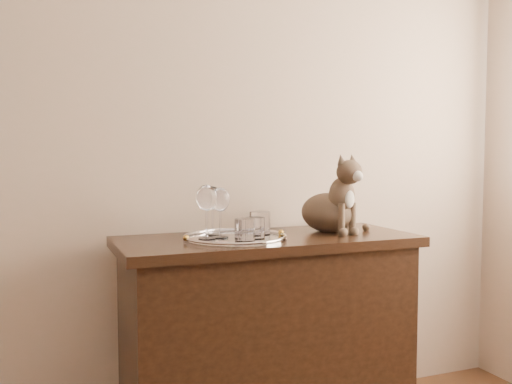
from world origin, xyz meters
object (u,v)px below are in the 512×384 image
wine_glass_d (220,213)px  tumbler_a (255,228)px  tumbler_c (260,223)px  sideboard (267,340)px  wine_glass_a (213,211)px  wine_glass_c (207,212)px  tray (235,239)px  cat (329,193)px  tumbler_b (245,230)px

wine_glass_d → tumbler_a: wine_glass_d is taller
tumbler_a → tumbler_c: (0.06, 0.09, 0.01)m
sideboard → tumbler_c: (-0.03, 0.00, 0.48)m
wine_glass_a → tumbler_a: wine_glass_a is taller
tumbler_c → wine_glass_d: bearing=-173.6°
wine_glass_d → tumbler_a: 0.15m
wine_glass_c → tumbler_c: (0.23, 0.04, -0.06)m
tray → cat: 0.48m
wine_glass_d → tumbler_b: bearing=-64.7°
tray → wine_glass_d: wine_glass_d is taller
tumbler_b → wine_glass_d: bearing=115.3°
tumbler_c → cat: cat is taller
tumbler_a → tumbler_c: tumbler_c is taller
tumbler_b → cat: size_ratio=0.26×
sideboard → wine_glass_a: (-0.21, 0.06, 0.53)m
tray → tumbler_c: bearing=16.5°
wine_glass_c → tumbler_a: (0.17, -0.06, -0.06)m
tray → wine_glass_c: wine_glass_c is taller
tray → wine_glass_c: bearing=-179.3°
sideboard → cat: size_ratio=3.63×
tumbler_a → cat: (0.39, 0.13, 0.12)m
wine_glass_a → tumbler_b: (0.06, -0.19, -0.06)m
wine_glass_a → tumbler_b: size_ratio=2.29×
tray → cat: bearing=8.5°
wine_glass_a → wine_glass_d: size_ratio=1.00×
sideboard → wine_glass_c: wine_glass_c is taller
tumbler_a → tumbler_c: size_ratio=0.89×
tray → tumbler_b: size_ratio=4.68×
tumbler_a → tumbler_b: size_ratio=0.97×
wine_glass_a → cat: size_ratio=0.59×
wine_glass_d → tray: bearing=-15.5°
wine_glass_c → tumbler_a: wine_glass_c is taller
tray → cat: (0.45, 0.07, 0.16)m
wine_glass_d → wine_glass_a: bearing=95.2°
tumbler_b → cat: (0.44, 0.17, 0.11)m
sideboard → tray: (-0.15, -0.03, 0.43)m
wine_glass_c → tumbler_b: (0.12, -0.10, -0.06)m
sideboard → wine_glass_c: (-0.26, -0.03, 0.54)m
tray → cat: size_ratio=1.21×
sideboard → tumbler_a: 0.49m
wine_glass_c → wine_glass_a: bearing=60.1°
tray → wine_glass_d: bearing=164.5°
sideboard → tray: bearing=-168.6°
tumbler_a → wine_glass_d: bearing=147.3°
wine_glass_c → wine_glass_d: wine_glass_c is taller
tumbler_b → cat: bearing=21.0°
wine_glass_d → tumbler_a: bearing=-32.7°
sideboard → wine_glass_a: wine_glass_a is taller
wine_glass_a → wine_glass_c: bearing=-119.9°
sideboard → cat: cat is taller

